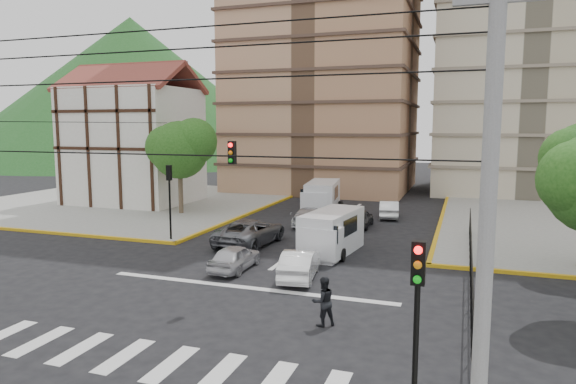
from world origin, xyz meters
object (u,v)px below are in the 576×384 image
at_px(traffic_light_se, 417,310).
at_px(car_white_front_right, 300,264).
at_px(pedestrian_crosswalk, 323,301).
at_px(van_left_lane, 322,198).
at_px(traffic_light_nw, 169,189).
at_px(van_right_lane, 331,234).
at_px(car_silver_front_left, 235,257).

relative_size(traffic_light_se, car_white_front_right, 1.10).
bearing_deg(pedestrian_crosswalk, car_white_front_right, -103.09).
bearing_deg(pedestrian_crosswalk, van_left_lane, -113.67).
bearing_deg(car_white_front_right, pedestrian_crosswalk, 107.34).
relative_size(traffic_light_nw, car_white_front_right, 1.10).
xyz_separation_m(traffic_light_se, van_right_lane, (-5.85, 15.76, -2.00)).
height_order(traffic_light_nw, pedestrian_crosswalk, traffic_light_nw).
xyz_separation_m(car_white_front_right, pedestrian_crosswalk, (2.46, -5.01, 0.20)).
relative_size(van_right_lane, car_white_front_right, 1.32).
distance_m(traffic_light_nw, pedestrian_crosswalk, 15.50).
distance_m(traffic_light_se, van_right_lane, 16.93).
xyz_separation_m(car_silver_front_left, car_white_front_right, (3.33, -0.24, 0.04)).
distance_m(van_left_lane, pedestrian_crosswalk, 22.80).
bearing_deg(van_left_lane, pedestrian_crosswalk, -81.96).
bearing_deg(traffic_light_nw, van_right_lane, 0.93).
xyz_separation_m(traffic_light_se, car_white_front_right, (-6.07, 11.05, -2.45)).
relative_size(traffic_light_se, pedestrian_crosswalk, 2.55).
relative_size(traffic_light_nw, pedestrian_crosswalk, 2.55).
relative_size(car_silver_front_left, car_white_front_right, 0.90).
relative_size(traffic_light_nw, car_silver_front_left, 1.22).
xyz_separation_m(car_silver_front_left, pedestrian_crosswalk, (5.79, -5.25, 0.24)).
bearing_deg(van_left_lane, traffic_light_nw, -122.87).
bearing_deg(van_left_lane, traffic_light_se, -78.38).
xyz_separation_m(traffic_light_nw, van_left_lane, (5.87, 12.40, -1.91)).
relative_size(van_right_lane, pedestrian_crosswalk, 3.06).
distance_m(traffic_light_nw, car_white_front_right, 10.84).
height_order(van_left_lane, pedestrian_crosswalk, van_left_lane).
xyz_separation_m(traffic_light_nw, van_right_lane, (9.75, 0.16, -2.00)).
height_order(traffic_light_se, car_white_front_right, traffic_light_se).
height_order(van_right_lane, car_white_front_right, van_right_lane).
bearing_deg(traffic_light_se, van_right_lane, 110.37).
xyz_separation_m(van_left_lane, car_white_front_right, (3.66, -16.95, -0.55)).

